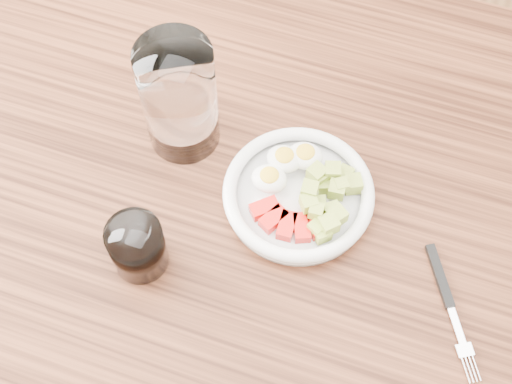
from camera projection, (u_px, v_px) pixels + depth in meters
ground at (259, 362)px, 1.60m from camera, size 4.00×4.00×0.00m
dining_table at (260, 243)px, 1.01m from camera, size 1.50×0.90×0.77m
bowl at (299, 192)px, 0.91m from camera, size 0.20×0.20×0.05m
fork at (446, 294)px, 0.87m from camera, size 0.10×0.16×0.01m
water_glass at (179, 98)px, 0.90m from camera, size 0.10×0.10×0.17m
coffee_glass at (137, 247)px, 0.86m from camera, size 0.07×0.07×0.08m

